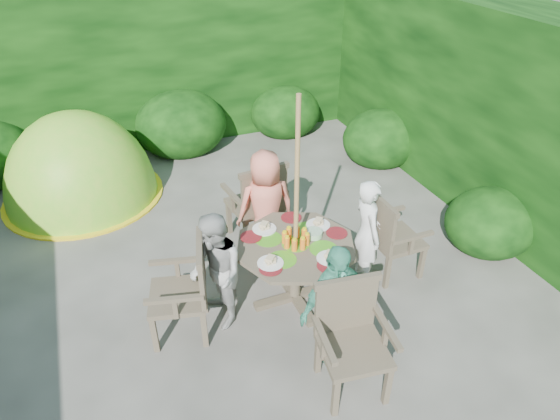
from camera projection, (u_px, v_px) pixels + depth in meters
name	position (u px, v px, depth m)	size (l,w,h in m)	color
ground	(199.00, 283.00, 5.38)	(60.00, 60.00, 0.00)	#494741
hedge_enclosure	(161.00, 130.00, 5.74)	(9.00, 9.00, 2.50)	black
patio_table	(296.00, 253.00, 4.87)	(1.21, 1.21, 0.84)	#443B2C
parasol_pole	(296.00, 209.00, 4.59)	(0.04, 0.04, 2.20)	olive
garden_chair_right	(390.00, 235.00, 5.27)	(0.51, 0.56, 0.94)	#443B2C
garden_chair_left	(186.00, 289.00, 4.54)	(0.64, 0.69, 0.96)	#443B2C
garden_chair_back	(258.00, 202.00, 5.74)	(0.68, 0.62, 1.02)	#443B2C
garden_chair_front	(351.00, 336.00, 4.06)	(0.64, 0.58, 0.96)	#443B2C
child_right	(367.00, 233.00, 5.11)	(0.45, 0.29, 1.22)	white
child_left	(216.00, 272.00, 4.61)	(0.58, 0.45, 1.20)	#AAAAA4
child_back	(266.00, 207.00, 5.45)	(0.64, 0.42, 1.31)	#EA7760
child_front	(333.00, 305.00, 4.24)	(0.71, 0.30, 1.21)	#48A888
dome_tent	(85.00, 197.00, 6.89)	(2.22, 2.22, 2.42)	#6FD529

